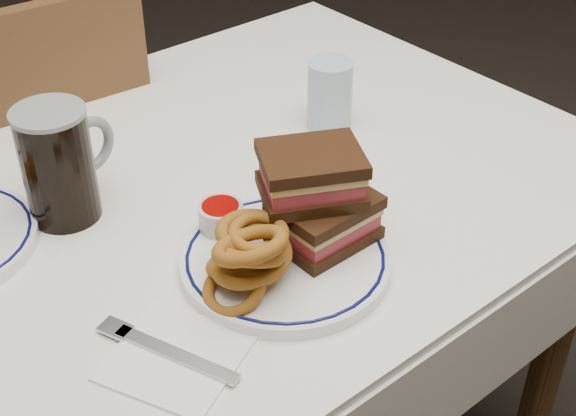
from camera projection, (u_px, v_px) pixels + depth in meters
dining_table at (187, 251)px, 1.21m from camera, size 1.27×0.87×0.75m
chair_far at (32, 199)px, 1.56m from camera, size 0.46×0.46×0.93m
main_plate at (285, 260)px, 1.01m from camera, size 0.27×0.27×0.02m
reuben_sandwich at (318, 197)px, 1.00m from camera, size 0.16×0.14×0.13m
onion_rings_main at (248, 254)px, 0.94m from camera, size 0.13×0.13×0.11m
ketchup_ramekin at (221, 215)px, 1.05m from camera, size 0.06×0.06×0.04m
beer_mug at (60, 163)px, 1.06m from camera, size 0.15×0.10×0.16m
water_glass at (330, 95)px, 1.27m from camera, size 0.07×0.07×0.11m
napkin_fork at (174, 355)px, 0.89m from camera, size 0.18×0.19×0.01m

